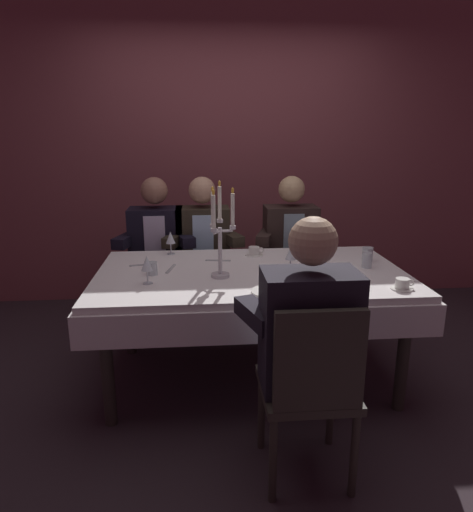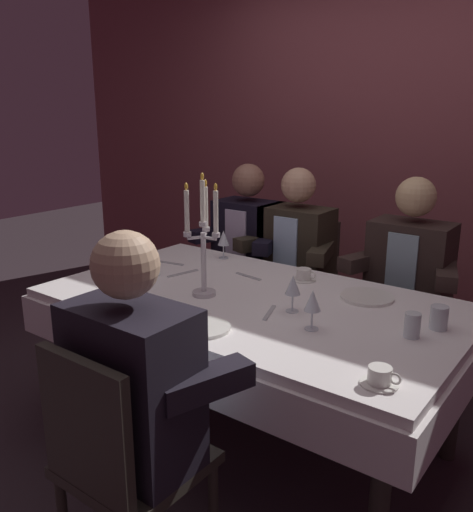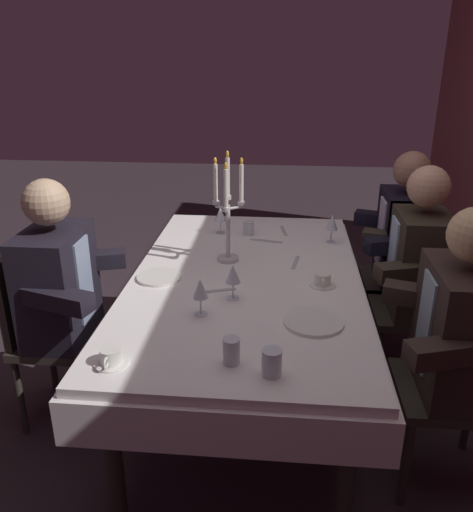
{
  "view_description": "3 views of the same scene",
  "coord_description": "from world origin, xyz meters",
  "px_view_note": "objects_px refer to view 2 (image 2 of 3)",
  "views": [
    {
      "loc": [
        -0.32,
        -2.72,
        1.58
      ],
      "look_at": [
        -0.09,
        -0.04,
        0.85
      ],
      "focal_mm": 32.24,
      "sensor_mm": 36.0,
      "label": 1
    },
    {
      "loc": [
        1.35,
        -1.91,
        1.59
      ],
      "look_at": [
        -0.09,
        0.01,
        0.92
      ],
      "focal_mm": 37.79,
      "sensor_mm": 36.0,
      "label": 2
    },
    {
      "loc": [
        2.31,
        0.17,
        1.78
      ],
      "look_at": [
        0.01,
        -0.04,
        0.85
      ],
      "focal_mm": 36.72,
      "sensor_mm": 36.0,
      "label": 3
    }
  ],
  "objects_px": {
    "seated_diner_0": "(248,241)",
    "coffee_cup_1": "(380,377)",
    "water_tumbler_0": "(412,325)",
    "wine_glass_0": "(313,302)",
    "wine_glass_2": "(223,239)",
    "coffee_cup_0": "(304,275)",
    "water_tumbler_2": "(439,318)",
    "water_tumbler_1": "(154,268)",
    "candelabra": "(203,243)",
    "wine_glass_1": "(293,286)",
    "wine_glass_3": "(127,261)",
    "dining_table": "(251,321)",
    "dinner_plate_0": "(367,297)",
    "dinner_plate_1": "(204,328)",
    "seated_diner_3": "(410,270)",
    "seated_diner_1": "(297,249)",
    "seated_diner_2": "(131,385)"
  },
  "relations": [
    {
      "from": "dinner_plate_0",
      "to": "coffee_cup_0",
      "type": "relative_size",
      "value": 1.86
    },
    {
      "from": "candelabra",
      "to": "water_tumbler_1",
      "type": "relative_size",
      "value": 7.26
    },
    {
      "from": "candelabra",
      "to": "seated_diner_2",
      "type": "relative_size",
      "value": 0.46
    },
    {
      "from": "wine_glass_1",
      "to": "water_tumbler_1",
      "type": "height_order",
      "value": "wine_glass_1"
    },
    {
      "from": "wine_glass_1",
      "to": "seated_diner_1",
      "type": "height_order",
      "value": "seated_diner_1"
    },
    {
      "from": "wine_glass_3",
      "to": "water_tumbler_0",
      "type": "xyz_separation_m",
      "value": [
        1.36,
        0.2,
        -0.07
      ]
    },
    {
      "from": "coffee_cup_0",
      "to": "seated_diner_0",
      "type": "xyz_separation_m",
      "value": [
        -0.72,
        0.52,
        -0.03
      ]
    },
    {
      "from": "candelabra",
      "to": "water_tumbler_2",
      "type": "height_order",
      "value": "candelabra"
    },
    {
      "from": "coffee_cup_1",
      "to": "wine_glass_2",
      "type": "bearing_deg",
      "value": 146.68
    },
    {
      "from": "wine_glass_2",
      "to": "seated_diner_3",
      "type": "relative_size",
      "value": 0.13
    },
    {
      "from": "coffee_cup_0",
      "to": "water_tumbler_2",
      "type": "bearing_deg",
      "value": -16.26
    },
    {
      "from": "wine_glass_3",
      "to": "seated_diner_2",
      "type": "distance_m",
      "value": 1.04
    },
    {
      "from": "wine_glass_2",
      "to": "water_tumbler_2",
      "type": "relative_size",
      "value": 1.73
    },
    {
      "from": "water_tumbler_2",
      "to": "seated_diner_3",
      "type": "bearing_deg",
      "value": 117.05
    },
    {
      "from": "candelabra",
      "to": "dinner_plate_0",
      "type": "relative_size",
      "value": 2.33
    },
    {
      "from": "seated_diner_1",
      "to": "seated_diner_2",
      "type": "height_order",
      "value": "same"
    },
    {
      "from": "dinner_plate_0",
      "to": "water_tumbler_1",
      "type": "relative_size",
      "value": 3.11
    },
    {
      "from": "dinner_plate_1",
      "to": "coffee_cup_1",
      "type": "height_order",
      "value": "coffee_cup_1"
    },
    {
      "from": "wine_glass_1",
      "to": "coffee_cup_1",
      "type": "xyz_separation_m",
      "value": [
        0.55,
        -0.38,
        -0.09
      ]
    },
    {
      "from": "candelabra",
      "to": "wine_glass_3",
      "type": "distance_m",
      "value": 0.45
    },
    {
      "from": "water_tumbler_1",
      "to": "coffee_cup_1",
      "type": "xyz_separation_m",
      "value": [
        1.4,
        -0.38,
        -0.01
      ]
    },
    {
      "from": "candelabra",
      "to": "seated_diner_3",
      "type": "distance_m",
      "value": 1.2
    },
    {
      "from": "wine_glass_0",
      "to": "wine_glass_2",
      "type": "bearing_deg",
      "value": 146.73
    },
    {
      "from": "wine_glass_2",
      "to": "water_tumbler_2",
      "type": "distance_m",
      "value": 1.35
    },
    {
      "from": "seated_diner_0",
      "to": "water_tumbler_2",
      "type": "bearing_deg",
      "value": -26.84
    },
    {
      "from": "dining_table",
      "to": "coffee_cup_1",
      "type": "bearing_deg",
      "value": -27.59
    },
    {
      "from": "wine_glass_2",
      "to": "seated_diner_0",
      "type": "height_order",
      "value": "seated_diner_0"
    },
    {
      "from": "wine_glass_1",
      "to": "water_tumbler_1",
      "type": "distance_m",
      "value": 0.85
    },
    {
      "from": "dinner_plate_0",
      "to": "dinner_plate_1",
      "type": "distance_m",
      "value": 0.81
    },
    {
      "from": "seated_diner_1",
      "to": "water_tumbler_1",
      "type": "bearing_deg",
      "value": -109.32
    },
    {
      "from": "water_tumbler_0",
      "to": "wine_glass_0",
      "type": "bearing_deg",
      "value": -154.56
    },
    {
      "from": "candelabra",
      "to": "seated_diner_0",
      "type": "distance_m",
      "value": 1.12
    },
    {
      "from": "water_tumbler_2",
      "to": "coffee_cup_1",
      "type": "height_order",
      "value": "water_tumbler_2"
    },
    {
      "from": "water_tumbler_0",
      "to": "seated_diner_3",
      "type": "height_order",
      "value": "seated_diner_3"
    },
    {
      "from": "wine_glass_0",
      "to": "coffee_cup_1",
      "type": "distance_m",
      "value": 0.48
    },
    {
      "from": "candelabra",
      "to": "wine_glass_2",
      "type": "relative_size",
      "value": 3.48
    },
    {
      "from": "dinner_plate_1",
      "to": "wine_glass_3",
      "type": "relative_size",
      "value": 1.31
    },
    {
      "from": "wine_glass_1",
      "to": "seated_diner_0",
      "type": "distance_m",
      "value": 1.29
    },
    {
      "from": "wine_glass_0",
      "to": "coffee_cup_1",
      "type": "height_order",
      "value": "wine_glass_0"
    },
    {
      "from": "dinner_plate_0",
      "to": "wine_glass_0",
      "type": "bearing_deg",
      "value": -93.67
    },
    {
      "from": "candelabra",
      "to": "coffee_cup_1",
      "type": "xyz_separation_m",
      "value": [
        0.99,
        -0.31,
        -0.23
      ]
    },
    {
      "from": "wine_glass_0",
      "to": "water_tumbler_2",
      "type": "height_order",
      "value": "wine_glass_0"
    },
    {
      "from": "wine_glass_3",
      "to": "coffee_cup_1",
      "type": "bearing_deg",
      "value": -8.74
    },
    {
      "from": "wine_glass_1",
      "to": "wine_glass_2",
      "type": "xyz_separation_m",
      "value": [
        -0.76,
        0.48,
        0.0
      ]
    },
    {
      "from": "seated_diner_0",
      "to": "coffee_cup_1",
      "type": "bearing_deg",
      "value": -41.96
    },
    {
      "from": "coffee_cup_0",
      "to": "seated_diner_3",
      "type": "bearing_deg",
      "value": 55.42
    },
    {
      "from": "wine_glass_1",
      "to": "coffee_cup_0",
      "type": "distance_m",
      "value": 0.45
    },
    {
      "from": "wine_glass_1",
      "to": "water_tumbler_0",
      "type": "distance_m",
      "value": 0.51
    },
    {
      "from": "water_tumbler_1",
      "to": "wine_glass_2",
      "type": "bearing_deg",
      "value": 79.42
    },
    {
      "from": "wine_glass_1",
      "to": "seated_diner_2",
      "type": "relative_size",
      "value": 0.13
    }
  ]
}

